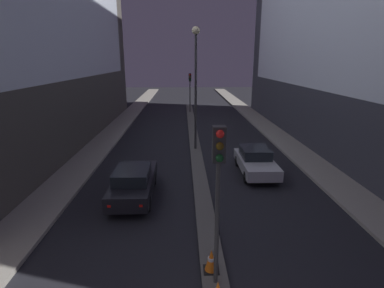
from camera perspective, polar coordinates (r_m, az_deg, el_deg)
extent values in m
cube|color=#56544F|center=(23.64, 0.38, 0.93)|extent=(0.76, 36.41, 0.14)
cylinder|color=#383838|center=(8.21, 4.77, -15.18)|extent=(0.12, 0.12, 3.56)
cube|color=#2D2D2D|center=(7.32, 5.16, -0.03)|extent=(0.32, 0.28, 0.90)
sphere|color=red|center=(7.07, 5.39, 1.91)|extent=(0.20, 0.20, 0.20)
sphere|color=#4C380A|center=(7.15, 5.33, -0.43)|extent=(0.20, 0.20, 0.20)
sphere|color=#0F3D19|center=(7.24, 5.27, -2.71)|extent=(0.20, 0.20, 0.20)
cylinder|color=#383838|center=(35.54, -0.39, 9.00)|extent=(0.12, 0.12, 3.56)
cube|color=#2D2D2D|center=(35.35, -0.39, 12.59)|extent=(0.32, 0.28, 0.90)
sphere|color=red|center=(35.15, -0.39, 13.06)|extent=(0.20, 0.20, 0.20)
sphere|color=#4C380A|center=(35.17, -0.39, 12.58)|extent=(0.20, 0.20, 0.20)
sphere|color=#0F3D19|center=(35.18, -0.38, 12.09)|extent=(0.20, 0.20, 0.20)
cylinder|color=#383838|center=(20.17, 0.71, 9.56)|extent=(0.16, 0.16, 7.60)
sphere|color=#F9EAB2|center=(20.12, 0.75, 20.82)|extent=(0.52, 0.52, 0.52)
cube|color=black|center=(9.61, 3.66, -22.77)|extent=(0.46, 0.46, 0.03)
cone|color=orange|center=(9.40, 3.70, -21.15)|extent=(0.38, 0.38, 0.65)
cylinder|color=white|center=(9.38, 3.70, -20.99)|extent=(0.21, 0.21, 0.09)
cube|color=black|center=(14.12, -10.98, -7.40)|extent=(1.75, 4.53, 0.66)
cube|color=black|center=(13.59, -11.32, -5.68)|extent=(1.49, 2.04, 0.52)
cube|color=red|center=(12.22, -15.53, -11.37)|extent=(0.14, 0.04, 0.10)
cube|color=red|center=(11.99, -9.71, -11.54)|extent=(0.14, 0.04, 0.10)
cylinder|color=black|center=(15.65, -12.91, -6.45)|extent=(0.22, 0.64, 0.64)
cylinder|color=black|center=(15.43, -7.29, -6.50)|extent=(0.22, 0.64, 0.64)
cylinder|color=black|center=(13.16, -15.20, -11.06)|extent=(0.22, 0.64, 0.64)
cylinder|color=black|center=(12.89, -8.44, -11.23)|extent=(0.22, 0.64, 0.64)
cube|color=#B2B2B7|center=(16.92, 12.07, -3.66)|extent=(1.76, 4.05, 0.57)
cube|color=black|center=(17.03, 11.94, -1.57)|extent=(1.50, 1.82, 0.53)
cube|color=red|center=(18.66, 8.79, -1.55)|extent=(0.14, 0.04, 0.10)
cube|color=red|center=(18.92, 12.46, -1.50)|extent=(0.14, 0.04, 0.10)
cylinder|color=black|center=(18.01, 8.70, -3.24)|extent=(0.22, 0.64, 0.64)
cylinder|color=black|center=(18.35, 13.45, -3.14)|extent=(0.22, 0.64, 0.64)
cylinder|color=black|center=(15.70, 10.33, -6.23)|extent=(0.22, 0.64, 0.64)
cylinder|color=black|center=(16.09, 15.74, -6.03)|extent=(0.22, 0.64, 0.64)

